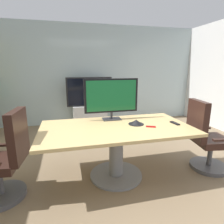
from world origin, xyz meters
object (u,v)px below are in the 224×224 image
object	(u,v)px
tv_monitor	(111,97)
conference_phone	(136,122)
office_chair_left	(6,163)
remote_control	(175,123)
office_chair_right	(206,141)
wall_display_unit	(90,110)
conference_table	(116,140)

from	to	relation	value
tv_monitor	conference_phone	distance (m)	0.55
office_chair_left	conference_phone	world-z (taller)	office_chair_left
remote_control	conference_phone	bearing A→B (deg)	161.83
office_chair_left	tv_monitor	distance (m)	1.64
tv_monitor	office_chair_right	bearing A→B (deg)	-20.49
conference_phone	wall_display_unit	bearing A→B (deg)	98.09
wall_display_unit	remote_control	size ratio (longest dim) A/B	7.71
conference_table	office_chair_right	xyz separation A→B (m)	(1.39, -0.13, -0.11)
wall_display_unit	office_chair_right	bearing A→B (deg)	-61.77
wall_display_unit	remote_control	xyz separation A→B (m)	(0.92, -2.63, 0.33)
conference_phone	remote_control	world-z (taller)	conference_phone
tv_monitor	conference_phone	xyz separation A→B (m)	(0.28, -0.34, -0.33)
conference_table	office_chair_left	distance (m)	1.40
office_chair_right	conference_table	bearing A→B (deg)	93.59
office_chair_right	conference_phone	size ratio (longest dim) A/B	4.95
conference_table	office_chair_left	size ratio (longest dim) A/B	1.89
conference_table	office_chair_right	size ratio (longest dim) A/B	1.89
conference_table	remote_control	bearing A→B (deg)	-4.71
office_chair_left	remote_control	xyz separation A→B (m)	(2.25, 0.06, 0.31)
tv_monitor	conference_phone	bearing A→B (deg)	-50.74
office_chair_right	tv_monitor	world-z (taller)	tv_monitor
conference_table	remote_control	world-z (taller)	remote_control
conference_phone	remote_control	bearing A→B (deg)	-11.05
office_chair_right	tv_monitor	size ratio (longest dim) A/B	1.30
tv_monitor	office_chair_left	bearing A→B (deg)	-159.92
remote_control	conference_table	bearing A→B (deg)	168.17
office_chair_left	office_chair_right	xyz separation A→B (m)	(2.77, 0.01, 0.00)
office_chair_left	wall_display_unit	xyz separation A→B (m)	(1.33, 2.69, -0.01)
office_chair_right	remote_control	distance (m)	0.61
office_chair_right	conference_phone	distance (m)	1.14
office_chair_left	office_chair_right	size ratio (longest dim) A/B	1.00
conference_table	conference_phone	distance (m)	0.38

